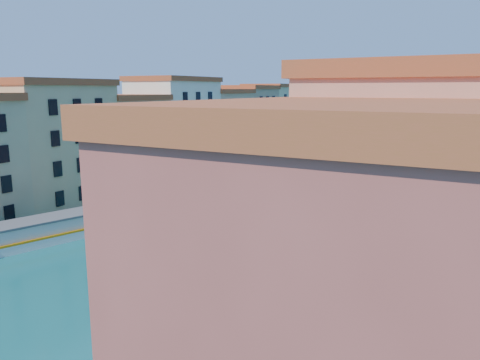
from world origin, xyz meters
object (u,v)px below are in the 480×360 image
at_px(vaporetto_near, 34,233).
at_px(gondola_fore, 151,270).
at_px(gondola_right, 203,329).
at_px(vaporetto_far, 249,176).

bearing_deg(vaporetto_near, gondola_fore, 15.34).
bearing_deg(gondola_fore, gondola_right, -48.32).
bearing_deg(vaporetto_far, gondola_fore, -63.25).
xyz_separation_m(vaporetto_near, gondola_right, (29.63, -7.90, -0.94)).
distance_m(vaporetto_near, vaporetto_far, 46.11).
relative_size(vaporetto_far, gondola_fore, 1.99).
bearing_deg(gondola_fore, vaporetto_far, 91.31).
xyz_separation_m(vaporetto_near, vaporetto_far, (5.06, 45.83, 0.11)).
height_order(vaporetto_far, gondola_fore, vaporetto_far).
bearing_deg(gondola_right, vaporetto_near, 167.68).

